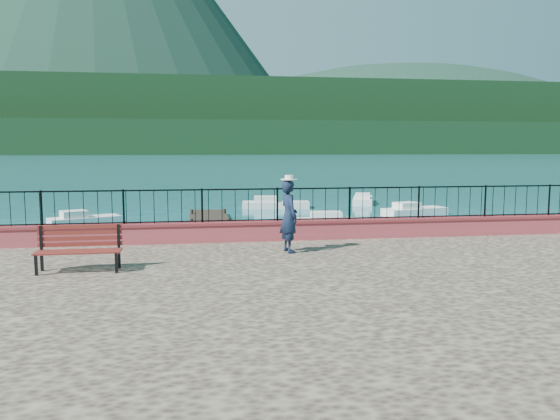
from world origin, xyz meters
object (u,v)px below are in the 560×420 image
object	(u,v)px
boat_2	(415,208)
person	(289,216)
park_bench	(79,258)
boat_5	(363,198)
boat_1	(339,219)
boat_3	(85,217)
boat_0	(158,243)
boat_4	(276,202)

from	to	relation	value
boat_2	person	bearing A→B (deg)	-138.19
park_bench	boat_2	world-z (taller)	park_bench
person	boat_5	size ratio (longest dim) A/B	0.49
park_bench	boat_1	distance (m)	16.64
person	boat_3	size ratio (longest dim) A/B	0.55
person	boat_0	bearing A→B (deg)	18.03
boat_0	boat_1	distance (m)	10.09
boat_1	boat_5	world-z (taller)	same
person	boat_4	bearing A→B (deg)	-19.98
park_bench	boat_2	distance (m)	23.30
boat_0	boat_2	distance (m)	17.03
boat_1	boat_2	size ratio (longest dim) A/B	1.11
boat_2	boat_4	world-z (taller)	same
boat_0	boat_2	size ratio (longest dim) A/B	1.02
boat_5	boat_4	bearing A→B (deg)	124.83
boat_0	boat_5	distance (m)	21.05
boat_1	boat_2	bearing A→B (deg)	43.30
boat_0	boat_3	xyz separation A→B (m)	(-4.18, 8.30, 0.00)
boat_2	boat_0	bearing A→B (deg)	-161.38
person	boat_2	bearing A→B (deg)	-44.98
boat_0	boat_4	xyz separation A→B (m)	(6.59, 14.57, 0.00)
person	boat_1	distance (m)	13.01
boat_0	boat_5	world-z (taller)	same
boat_1	boat_4	xyz separation A→B (m)	(-1.83, 9.01, 0.00)
boat_0	boat_2	bearing A→B (deg)	1.19
boat_2	boat_5	distance (m)	6.96
park_bench	boat_5	xyz separation A→B (m)	(14.25, 24.48, -1.10)
boat_2	boat_5	world-z (taller)	same
boat_3	boat_2	bearing A→B (deg)	-21.04
person	boat_3	xyz separation A→B (m)	(-8.00, 14.78, -1.75)
boat_4	boat_5	distance (m)	6.77
person	boat_5	xyz separation A→B (m)	(9.26, 22.97, -1.75)
boat_3	boat_4	world-z (taller)	same
park_bench	boat_0	world-z (taller)	park_bench
boat_2	boat_3	distance (m)	18.30
boat_0	boat_5	size ratio (longest dim) A/B	1.02
boat_3	person	bearing A→B (deg)	-86.70
boat_3	boat_4	xyz separation A→B (m)	(10.77, 6.27, 0.00)
boat_1	boat_4	world-z (taller)	same
person	boat_0	xyz separation A→B (m)	(-3.82, 6.48, -1.75)
person	boat_4	size ratio (longest dim) A/B	0.44
person	boat_3	bearing A→B (deg)	15.95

